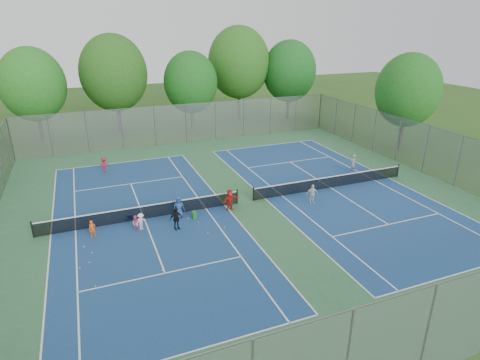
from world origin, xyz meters
name	(u,v)px	position (x,y,z in m)	size (l,w,h in m)	color
ground	(245,202)	(0.00, 0.00, 0.00)	(120.00, 120.00, 0.00)	#284E18
court_pad	(245,202)	(0.00, 0.00, 0.01)	(32.00, 32.00, 0.01)	#2F633C
court_left	(144,219)	(-7.00, 0.00, 0.02)	(10.97, 23.77, 0.01)	navy
court_right	(330,188)	(7.00, 0.00, 0.02)	(10.97, 23.77, 0.01)	navy
net_left	(144,213)	(-7.00, 0.00, 0.46)	(12.87, 0.10, 0.91)	black
net_right	(331,182)	(7.00, 0.00, 0.46)	(12.87, 0.10, 0.91)	black
fence_north	(186,124)	(0.00, 16.00, 2.00)	(32.00, 0.10, 4.00)	gray
fence_south	(426,334)	(0.00, -16.00, 2.00)	(32.00, 0.10, 4.00)	gray
fence_east	(426,150)	(16.00, 0.00, 2.00)	(32.00, 0.10, 4.00)	gray
tree_nw	(33,85)	(-14.00, 22.00, 5.89)	(6.40, 6.40, 9.58)	#443326
tree_nl	(114,73)	(-6.00, 23.00, 6.54)	(7.20, 7.20, 10.69)	#443326
tree_nc	(191,83)	(2.00, 21.00, 5.39)	(6.00, 6.00, 8.85)	#443326
tree_nr	(239,63)	(9.00, 24.00, 7.04)	(7.60, 7.60, 11.42)	#443326
tree_ne	(289,71)	(15.00, 22.00, 5.97)	(6.60, 6.60, 9.77)	#443326
tree_side_e	(408,90)	(19.00, 6.00, 5.74)	(6.00, 6.00, 9.20)	#443326
ball_crate	(130,216)	(-7.85, 0.47, 0.13)	(0.31, 0.31, 0.27)	blue
ball_hopper	(195,215)	(-3.97, -1.11, 0.26)	(0.26, 0.26, 0.52)	#227E26
student_a	(92,229)	(-10.14, -1.22, 0.54)	(0.39, 0.26, 1.07)	orange
student_b	(136,224)	(-7.67, -1.41, 0.50)	(0.49, 0.38, 1.01)	#D95488
student_c	(141,222)	(-7.36, -1.32, 0.54)	(0.69, 0.40, 1.07)	white
student_d	(176,219)	(-5.38, -2.08, 0.71)	(0.83, 0.34, 1.41)	black
student_e	(179,207)	(-4.85, -0.60, 0.73)	(0.71, 0.46, 1.45)	navy
student_f	(230,200)	(-1.44, -0.82, 0.75)	(1.39, 0.44, 1.50)	red
child_far_baseline	(104,165)	(-8.66, 9.91, 0.65)	(0.84, 0.48, 1.29)	maroon
instructor	(353,163)	(10.57, 2.19, 0.79)	(0.57, 0.38, 1.58)	gray
teen_court_b	(312,194)	(4.24, -1.83, 0.69)	(0.81, 0.34, 1.38)	silver
tennis_ball_0	(92,253)	(-10.30, -3.11, 0.03)	(0.07, 0.07, 0.07)	#CCDA32
tennis_ball_1	(80,268)	(-10.97, -4.36, 0.03)	(0.07, 0.07, 0.07)	#B8D832
tennis_ball_2	(198,222)	(-3.95, -1.76, 0.03)	(0.07, 0.07, 0.07)	#B5D230
tennis_ball_3	(188,219)	(-4.39, -1.08, 0.03)	(0.07, 0.07, 0.07)	yellow
tennis_ball_4	(225,228)	(-2.62, -3.05, 0.03)	(0.07, 0.07, 0.07)	#C7D932
tennis_ball_5	(84,247)	(-10.68, -2.24, 0.03)	(0.07, 0.07, 0.07)	#CCEF37
tennis_ball_6	(162,270)	(-7.08, -6.13, 0.03)	(0.07, 0.07, 0.07)	#CFDD33
tennis_ball_7	(89,263)	(-10.50, -4.04, 0.03)	(0.07, 0.07, 0.07)	#C9DC33
tennis_ball_8	(95,286)	(-10.31, -6.26, 0.03)	(0.07, 0.07, 0.07)	#A8CD2F
tennis_ball_9	(208,233)	(-3.78, -3.32, 0.03)	(0.07, 0.07, 0.07)	yellow
tennis_ball_10	(237,253)	(-2.95, -6.00, 0.03)	(0.07, 0.07, 0.07)	#B6D431
tennis_ball_11	(158,254)	(-6.99, -4.46, 0.03)	(0.07, 0.07, 0.07)	#BBCC2F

